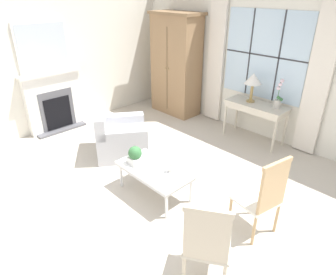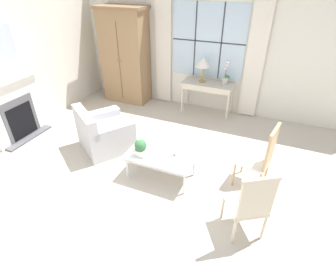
# 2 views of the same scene
# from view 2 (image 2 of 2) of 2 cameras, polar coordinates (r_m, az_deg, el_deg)

# --- Properties ---
(ground_plane) EXTENTS (14.00, 14.00, 0.00)m
(ground_plane) POSITION_cam_2_polar(r_m,az_deg,el_deg) (4.16, -4.35, -9.84)
(ground_plane) COLOR #BCB2A3
(wall_back_windowed) EXTENTS (7.20, 0.14, 2.80)m
(wall_back_windowed) POSITION_cam_2_polar(r_m,az_deg,el_deg) (6.09, 8.69, 18.70)
(wall_back_windowed) COLOR silver
(wall_back_windowed) RESTS_ON ground_plane
(wall_left) EXTENTS (0.06, 7.20, 2.80)m
(wall_left) POSITION_cam_2_polar(r_m,az_deg,el_deg) (5.77, -30.78, 14.04)
(wall_left) COLOR silver
(wall_left) RESTS_ON ground_plane
(fireplace) EXTENTS (0.34, 1.19, 2.09)m
(fireplace) POSITION_cam_2_polar(r_m,az_deg,el_deg) (5.70, -30.66, 6.13)
(fireplace) COLOR #515156
(fireplace) RESTS_ON ground_plane
(armoire) EXTENTS (1.15, 0.60, 2.18)m
(armoire) POSITION_cam_2_polar(r_m,az_deg,el_deg) (6.59, -9.30, 17.05)
(armoire) COLOR #93704C
(armoire) RESTS_ON ground_plane
(console_table) EXTENTS (1.12, 0.47, 0.72)m
(console_table) POSITION_cam_2_polar(r_m,az_deg,el_deg) (5.98, 8.64, 10.85)
(console_table) COLOR beige
(console_table) RESTS_ON ground_plane
(table_lamp) EXTENTS (0.32, 0.32, 0.53)m
(table_lamp) POSITION_cam_2_polar(r_m,az_deg,el_deg) (5.88, 7.72, 15.72)
(table_lamp) COLOR #9E7F47
(table_lamp) RESTS_ON console_table
(potted_orchid) EXTENTS (0.16, 0.12, 0.53)m
(potted_orchid) POSITION_cam_2_polar(r_m,az_deg,el_deg) (5.88, 12.39, 12.88)
(potted_orchid) COLOR #BCB7AD
(potted_orchid) RESTS_ON console_table
(armchair_upholstered) EXTENTS (1.18, 1.17, 0.81)m
(armchair_upholstered) POSITION_cam_2_polar(r_m,az_deg,el_deg) (4.92, -13.68, 0.71)
(armchair_upholstered) COLOR #B2B2B7
(armchair_upholstered) RESTS_ON ground_plane
(side_chair_wooden) EXTENTS (0.52, 0.52, 1.04)m
(side_chair_wooden) POSITION_cam_2_polar(r_m,az_deg,el_deg) (3.99, 19.76, -3.70)
(side_chair_wooden) COLOR white
(side_chair_wooden) RESTS_ON ground_plane
(accent_chair_wooden) EXTENTS (0.61, 0.61, 1.01)m
(accent_chair_wooden) POSITION_cam_2_polar(r_m,az_deg,el_deg) (3.23, 17.55, -13.46)
(accent_chair_wooden) COLOR beige
(accent_chair_wooden) RESTS_ON ground_plane
(coffee_table) EXTENTS (1.05, 0.56, 0.42)m
(coffee_table) POSITION_cam_2_polar(r_m,az_deg,el_deg) (4.04, -1.63, -4.37)
(coffee_table) COLOR silver
(coffee_table) RESTS_ON ground_plane
(potted_plant_small) EXTENTS (0.19, 0.19, 0.26)m
(potted_plant_small) POSITION_cam_2_polar(r_m,az_deg,el_deg) (3.98, -5.97, -2.17)
(potted_plant_small) COLOR white
(potted_plant_small) RESTS_ON coffee_table
(pillar_candle) EXTENTS (0.11, 0.11, 0.16)m
(pillar_candle) POSITION_cam_2_polar(r_m,az_deg,el_deg) (3.99, 1.92, -2.96)
(pillar_candle) COLOR silver
(pillar_candle) RESTS_ON coffee_table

